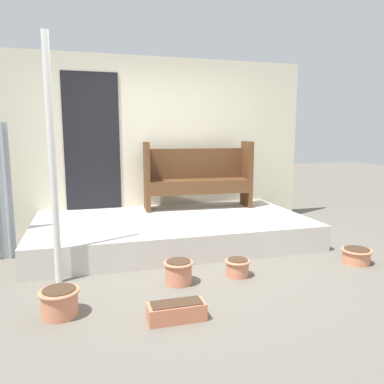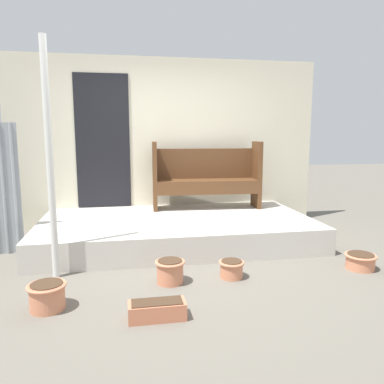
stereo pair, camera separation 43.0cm
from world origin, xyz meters
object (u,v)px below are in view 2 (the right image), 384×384
Objects in this scene: bench at (206,174)px; flower_pot_far_right at (360,260)px; support_post at (50,161)px; flower_pot_left at (47,295)px; flower_pot_right at (232,268)px; flower_pot_middle at (170,270)px; planter_box_rect at (157,310)px.

bench is 2.50m from flower_pot_far_right.
bench is (1.94, 1.66, -0.35)m from support_post.
flower_pot_left is 1.23× the size of flower_pot_right.
flower_pot_middle is (-0.81, -2.02, -0.71)m from bench.
planter_box_rect is (-0.83, -0.72, -0.03)m from flower_pot_right.
flower_pot_right is (1.72, 0.40, -0.03)m from flower_pot_left.
flower_pot_middle is (1.08, 0.38, 0.00)m from flower_pot_left.
flower_pot_right is (1.77, -0.34, -1.09)m from support_post.
bench is 4.82× the size of flower_pot_far_right.
support_post reaches higher than flower_pot_middle.
flower_pot_far_right is (3.17, 0.39, -0.03)m from flower_pot_left.
support_post is 2.11m from flower_pot_right.
flower_pot_right is 1.10m from planter_box_rect.
flower_pot_middle is 2.09m from flower_pot_far_right.
flower_pot_far_right is (1.28, -2.01, -0.75)m from bench.
bench is at bearing 40.59° from support_post.
bench is 6.17× the size of flower_pot_right.
flower_pot_far_right is (3.22, -0.35, -1.10)m from support_post.
planter_box_rect is (-2.28, -0.71, -0.02)m from flower_pot_far_right.
bench reaches higher than planter_box_rect.
bench reaches higher than flower_pot_far_right.
support_post is 8.96× the size of flower_pot_right.
bench is 5.48× the size of flower_pot_middle.
support_post is 2.58m from bench.
flower_pot_right is at bearing 179.55° from flower_pot_far_right.
flower_pot_left is 1.14m from flower_pot_middle.
flower_pot_right is at bearing -91.66° from bench.
flower_pot_right reaches higher than flower_pot_far_right.
flower_pot_middle reaches higher than flower_pot_far_right.
flower_pot_middle is at bearing 19.20° from flower_pot_left.
planter_box_rect is at bearing -48.32° from support_post.
support_post is 1.30m from flower_pot_left.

